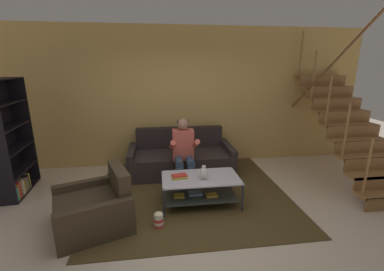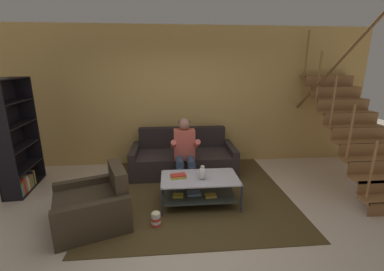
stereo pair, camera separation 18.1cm
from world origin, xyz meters
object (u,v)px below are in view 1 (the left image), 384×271
at_px(bookshelf, 9,150).
at_px(person_seated_center, 184,150).
at_px(couch, 181,159).
at_px(armchair, 95,209).
at_px(popcorn_tub, 159,220).
at_px(coffee_table, 200,186).
at_px(book_stack, 179,176).
at_px(vase, 204,173).

bearing_deg(bookshelf, person_seated_center, -0.59).
bearing_deg(couch, person_seated_center, -90.00).
xyz_separation_m(armchair, popcorn_tub, (0.84, -0.14, -0.15)).
distance_m(couch, popcorn_tub, 1.89).
distance_m(person_seated_center, coffee_table, 0.85).
relative_size(coffee_table, armchair, 1.01).
bearing_deg(couch, book_stack, -96.49).
xyz_separation_m(bookshelf, armchair, (1.57, -1.17, -0.52)).
height_order(vase, popcorn_tub, vase).
distance_m(couch, armchair, 2.13).
relative_size(couch, popcorn_tub, 9.74).
xyz_separation_m(couch, vase, (0.22, -1.37, 0.27)).
height_order(person_seated_center, bookshelf, bookshelf).
xyz_separation_m(person_seated_center, vase, (0.22, -0.82, -0.11)).
bearing_deg(bookshelf, popcorn_tub, -28.45).
distance_m(coffee_table, vase, 0.27).
relative_size(coffee_table, vase, 5.54).
relative_size(person_seated_center, book_stack, 4.89).
xyz_separation_m(coffee_table, book_stack, (-0.32, 0.02, 0.18)).
bearing_deg(coffee_table, bookshelf, 165.61).
xyz_separation_m(book_stack, armchair, (-1.16, -0.40, -0.22)).
bearing_deg(armchair, person_seated_center, 40.96).
bearing_deg(person_seated_center, bookshelf, 179.41).
xyz_separation_m(vase, armchair, (-1.53, -0.32, -0.29)).
distance_m(armchair, popcorn_tub, 0.86).
relative_size(person_seated_center, armchair, 1.03).
height_order(bookshelf, popcorn_tub, bookshelf).
distance_m(person_seated_center, bookshelf, 2.89).
bearing_deg(popcorn_tub, person_seated_center, 69.54).
distance_m(couch, book_stack, 1.31).
xyz_separation_m(bookshelf, popcorn_tub, (2.41, -1.30, -0.67)).
xyz_separation_m(vase, bookshelf, (-3.10, 0.85, 0.22)).
height_order(couch, popcorn_tub, couch).
relative_size(book_stack, bookshelf, 0.13).
bearing_deg(coffee_table, couch, 97.70).
bearing_deg(bookshelf, book_stack, -15.67).
xyz_separation_m(couch, person_seated_center, (-0.00, -0.55, 0.37)).
height_order(book_stack, popcorn_tub, book_stack).
bearing_deg(vase, bookshelf, 164.61).
bearing_deg(person_seated_center, book_stack, -101.19).
bearing_deg(couch, coffee_table, -82.30).
height_order(armchair, popcorn_tub, armchair).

